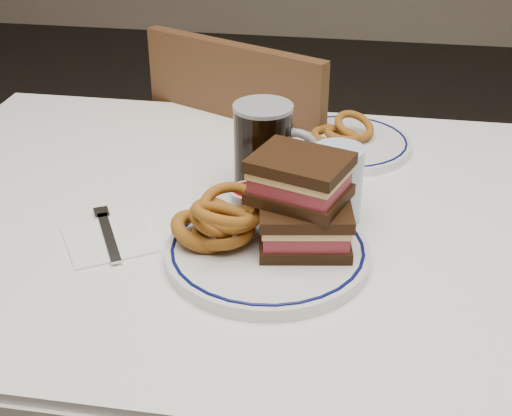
% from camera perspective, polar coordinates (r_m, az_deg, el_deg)
% --- Properties ---
extents(dining_table, '(1.27, 0.87, 0.75)m').
position_cam_1_polar(dining_table, '(1.16, 1.10, -4.95)').
color(dining_table, white).
rests_on(dining_table, floor).
extents(chair_far, '(0.55, 0.55, 0.90)m').
position_cam_1_polar(chair_far, '(1.66, 0.68, 0.33)').
color(chair_far, '#4B3418').
rests_on(chair_far, floor).
extents(main_plate, '(0.29, 0.29, 0.02)m').
position_cam_1_polar(main_plate, '(1.00, 0.93, -3.52)').
color(main_plate, white).
rests_on(main_plate, dining_table).
extents(reuben_sandwich, '(0.16, 0.14, 0.13)m').
position_cam_1_polar(reuben_sandwich, '(0.97, 3.73, 0.46)').
color(reuben_sandwich, black).
rests_on(reuben_sandwich, main_plate).
extents(onion_rings_main, '(0.14, 0.12, 0.10)m').
position_cam_1_polar(onion_rings_main, '(0.99, -2.86, -1.04)').
color(onion_rings_main, brown).
rests_on(onion_rings_main, main_plate).
extents(ketchup_ramekin, '(0.06, 0.06, 0.03)m').
position_cam_1_polar(ketchup_ramekin, '(1.07, -0.59, 0.81)').
color(ketchup_ramekin, white).
rests_on(ketchup_ramekin, main_plate).
extents(beer_mug, '(0.14, 0.09, 0.16)m').
position_cam_1_polar(beer_mug, '(1.12, 0.72, 4.62)').
color(beer_mug, black).
rests_on(beer_mug, dining_table).
extents(water_glass, '(0.08, 0.08, 0.12)m').
position_cam_1_polar(water_glass, '(1.07, 6.49, 1.86)').
color(water_glass, '#A7C6D8').
rests_on(water_glass, dining_table).
extents(far_plate, '(0.24, 0.24, 0.02)m').
position_cam_1_polar(far_plate, '(1.33, 7.12, 5.17)').
color(far_plate, white).
rests_on(far_plate, dining_table).
extents(onion_rings_far, '(0.12, 0.10, 0.06)m').
position_cam_1_polar(onion_rings_far, '(1.32, 6.96, 6.08)').
color(onion_rings_far, brown).
rests_on(onion_rings_far, far_plate).
extents(napkin_fork, '(0.17, 0.17, 0.01)m').
position_cam_1_polar(napkin_fork, '(1.06, -11.69, -2.36)').
color(napkin_fork, white).
rests_on(napkin_fork, dining_table).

